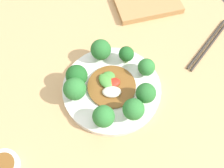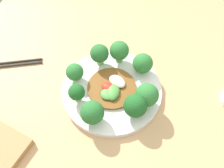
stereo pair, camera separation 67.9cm
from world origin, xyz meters
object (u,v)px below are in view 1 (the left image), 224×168
object	(u,v)px
broccoli_southwest	(77,76)
broccoli_west	(101,50)
plate	(112,89)
chopsticks	(208,44)
broccoli_north	(146,66)
broccoli_southeast	(104,116)
broccoli_east	(133,109)
broccoli_south	(75,89)
broccoli_northeast	(146,93)
stirfry_center	(111,86)
broccoli_northwest	(126,54)
sauce_dish	(3,165)

from	to	relation	value
broccoli_southwest	broccoli_west	world-z (taller)	same
plate	broccoli_west	distance (m)	0.11
broccoli_southwest	chopsticks	bearing A→B (deg)	84.89
broccoli_north	broccoli_southeast	size ratio (longest dim) A/B	0.87
broccoli_north	broccoli_east	xyz separation A→B (m)	(0.10, -0.09, 0.01)
broccoli_southwest	broccoli_south	bearing A→B (deg)	-28.01
broccoli_south	broccoli_north	bearing A→B (deg)	86.61
broccoli_southwest	broccoli_southeast	world-z (taller)	broccoli_southwest
broccoli_southeast	plate	bearing A→B (deg)	142.89
broccoli_southwest	broccoli_northeast	size ratio (longest dim) A/B	0.98
broccoli_southwest	broccoli_south	xyz separation A→B (m)	(0.04, -0.02, 0.00)
broccoli_north	broccoli_northeast	world-z (taller)	broccoli_northeast
broccoli_southwest	stirfry_center	distance (m)	0.10
broccoli_northwest	sauce_dish	distance (m)	0.42
broccoli_southeast	sauce_dish	xyz separation A→B (m)	(-0.01, -0.26, -0.04)
broccoli_southwest	chopsticks	size ratio (longest dim) A/B	0.30
broccoli_northeast	stirfry_center	bearing A→B (deg)	-140.28
broccoli_northwest	chopsticks	bearing A→B (deg)	80.32
sauce_dish	chopsticks	bearing A→B (deg)	97.94
sauce_dish	broccoli_northwest	bearing A→B (deg)	109.08
broccoli_north	sauce_dish	size ratio (longest dim) A/B	0.71
broccoli_southwest	broccoli_west	bearing A→B (deg)	118.53
broccoli_southeast	broccoli_north	bearing A→B (deg)	117.43
plate	broccoli_southeast	size ratio (longest dim) A/B	4.26
broccoli_west	broccoli_east	bearing A→B (deg)	-1.05
plate	chopsticks	size ratio (longest dim) A/B	1.23
broccoli_northeast	chopsticks	world-z (taller)	broccoli_northeast
broccoli_north	broccoli_northwest	bearing A→B (deg)	-151.14
broccoli_north	plate	bearing A→B (deg)	-87.14
broccoli_east	broccoli_south	bearing A→B (deg)	-136.78
broccoli_north	broccoli_southeast	world-z (taller)	broccoli_southeast
broccoli_southwest	broccoli_northwest	size ratio (longest dim) A/B	1.16
broccoli_southwest	broccoli_east	distance (m)	0.18
broccoli_northwest	stirfry_center	world-z (taller)	broccoli_northwest
plate	broccoli_northeast	world-z (taller)	broccoli_northeast
broccoli_west	broccoli_south	xyz separation A→B (m)	(0.09, -0.11, 0.00)
broccoli_northwest	sauce_dish	world-z (taller)	broccoli_northwest
broccoli_west	chopsticks	size ratio (longest dim) A/B	0.31
plate	broccoli_northeast	distance (m)	0.11
broccoli_north	broccoli_southwest	size ratio (longest dim) A/B	0.83
broccoli_southeast	broccoli_south	bearing A→B (deg)	-159.83
broccoli_south	stirfry_center	distance (m)	0.10
broccoli_northeast	sauce_dish	world-z (taller)	broccoli_northeast
plate	broccoli_west	size ratio (longest dim) A/B	4.03
broccoli_southwest	broccoli_west	xyz separation A→B (m)	(-0.05, 0.09, 0.00)
plate	stirfry_center	distance (m)	0.02
plate	sauce_dish	bearing A→B (deg)	-76.88
broccoli_southwest	broccoli_east	size ratio (longest dim) A/B	0.95
stirfry_center	sauce_dish	world-z (taller)	stirfry_center
chopsticks	broccoli_east	bearing A→B (deg)	-70.55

